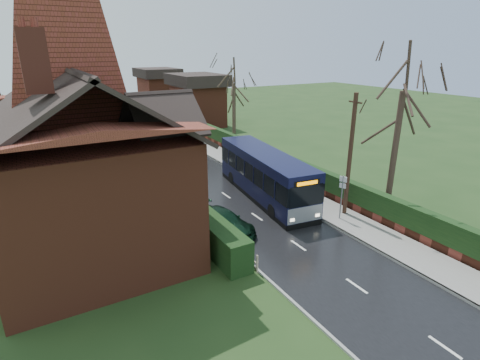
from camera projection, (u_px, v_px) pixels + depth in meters
ground at (276, 230)px, 20.91m from camera, size 140.00×140.00×0.00m
road at (202, 179)px, 29.09m from camera, size 6.00×100.00×0.02m
pavement at (249, 170)px, 31.06m from camera, size 2.50×100.00×0.14m
kerb_right at (236, 172)px, 30.50m from camera, size 0.12×100.00×0.14m
kerb_left at (164, 185)px, 27.65m from camera, size 0.12×100.00×0.10m
front_hedge at (177, 201)px, 22.91m from camera, size 1.20×16.00×1.60m
picket_fence at (189, 203)px, 23.38m from camera, size 0.10×16.00×0.90m
right_wall_hedge at (265, 156)px, 31.47m from camera, size 0.60×50.00×1.80m
brick_house at (86, 156)px, 19.27m from camera, size 9.30×14.60×10.30m
bus at (265, 175)px, 25.11m from camera, size 3.62×10.53×3.13m
car_silver at (183, 190)px, 25.02m from camera, size 1.94×4.07×1.34m
car_green at (223, 222)px, 20.59m from camera, size 2.70×4.46×1.21m
car_distant at (120, 117)px, 50.69m from camera, size 1.85×4.47×1.44m
bus_stop_sign at (342, 191)px, 21.53m from camera, size 0.21×0.41×2.78m
telegraph_pole at (350, 156)px, 21.62m from camera, size 0.25×0.94×7.34m
tree_right_near at (405, 81)px, 20.29m from camera, size 4.91×4.91×10.59m
tree_right_far at (234, 78)px, 34.57m from camera, size 4.82×4.82×9.30m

